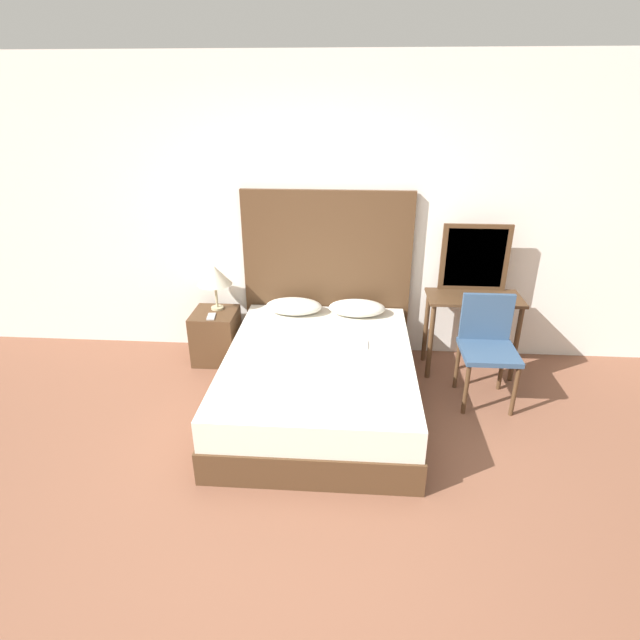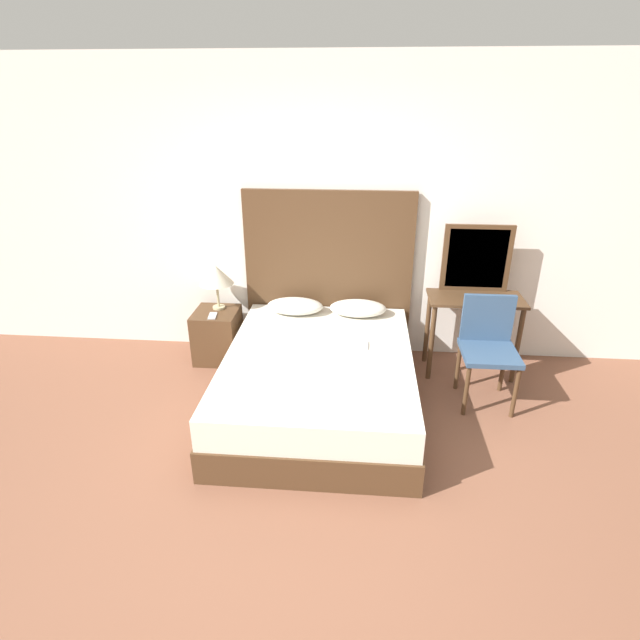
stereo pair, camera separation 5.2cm
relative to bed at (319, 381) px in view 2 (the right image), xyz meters
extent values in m
plane|color=brown|center=(-0.13, -1.26, -0.24)|extent=(16.00, 16.00, 0.00)
cube|color=white|center=(-0.13, 1.08, 1.11)|extent=(10.00, 0.06, 2.70)
cube|color=#4C331E|center=(0.00, 0.00, -0.12)|extent=(1.50, 1.97, 0.25)
cube|color=silver|center=(0.00, 0.00, 0.13)|extent=(1.47, 1.93, 0.24)
cube|color=#4C331E|center=(0.00, 1.01, 0.55)|extent=(1.57, 0.05, 1.59)
ellipsoid|color=silver|center=(-0.29, 0.79, 0.32)|extent=(0.52, 0.29, 0.14)
ellipsoid|color=silver|center=(0.29, 0.79, 0.32)|extent=(0.52, 0.29, 0.14)
cube|color=#B7B7BC|center=(0.35, 0.17, 0.25)|extent=(0.07, 0.15, 0.01)
cube|color=#4C331E|center=(-1.05, 0.75, 0.00)|extent=(0.41, 0.43, 0.49)
cylinder|color=tan|center=(-1.03, 0.83, 0.26)|extent=(0.12, 0.12, 0.02)
cylinder|color=tan|center=(-1.03, 0.83, 0.38)|extent=(0.02, 0.02, 0.23)
cone|color=beige|center=(-1.03, 0.83, 0.59)|extent=(0.32, 0.32, 0.18)
cube|color=#B7B7BC|center=(-1.04, 0.64, 0.25)|extent=(0.09, 0.16, 0.01)
cube|color=#4C331E|center=(1.32, 0.70, 0.48)|extent=(0.82, 0.40, 0.02)
cylinder|color=#4C331E|center=(0.95, 0.53, 0.11)|extent=(0.04, 0.04, 0.71)
cylinder|color=#4C331E|center=(1.69, 0.53, 0.11)|extent=(0.04, 0.04, 0.71)
cylinder|color=#4C331E|center=(0.95, 0.86, 0.11)|extent=(0.04, 0.04, 0.71)
cylinder|color=#4C331E|center=(1.69, 0.86, 0.11)|extent=(0.04, 0.04, 0.71)
cube|color=#4C331E|center=(1.32, 0.87, 0.80)|extent=(0.60, 0.03, 0.60)
cube|color=#B2BCC6|center=(1.32, 0.86, 0.80)|extent=(0.51, 0.01, 0.53)
cube|color=#334C6B|center=(1.36, 0.18, 0.22)|extent=(0.44, 0.45, 0.04)
cube|color=#334C6B|center=(1.36, 0.38, 0.44)|extent=(0.42, 0.04, 0.40)
cylinder|color=#4C331E|center=(1.17, -0.02, -0.02)|extent=(0.04, 0.04, 0.44)
cylinder|color=#4C331E|center=(1.55, -0.02, -0.02)|extent=(0.04, 0.04, 0.44)
cylinder|color=#4C331E|center=(1.17, 0.37, -0.02)|extent=(0.04, 0.04, 0.44)
cylinder|color=#4C331E|center=(1.55, 0.37, -0.02)|extent=(0.04, 0.04, 0.44)
camera|label=1|loc=(0.25, -3.47, 2.12)|focal=28.00mm
camera|label=2|loc=(0.31, -3.46, 2.12)|focal=28.00mm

